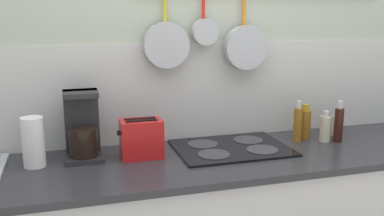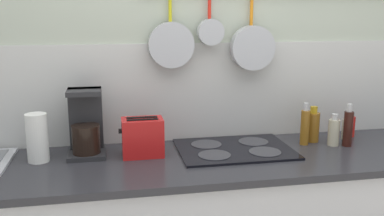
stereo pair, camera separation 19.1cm
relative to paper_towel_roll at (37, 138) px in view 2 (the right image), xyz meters
name	(u,v)px [view 2 (the right image)]	position (x,y,z in m)	size (l,w,h in m)	color
wall_back	(222,71)	(0.99, 0.26, 0.27)	(7.20, 0.15, 2.60)	#B2BCA8
countertop	(239,159)	(0.99, -0.11, -0.14)	(3.32, 0.66, 0.03)	#2D2D33
paper_towel_roll	(37,138)	(0.00, 0.00, 0.00)	(0.10, 0.10, 0.24)	white
coffee_maker	(86,128)	(0.23, 0.07, 0.02)	(0.19, 0.21, 0.34)	#262628
toaster	(143,137)	(0.51, -0.01, -0.02)	(0.22, 0.13, 0.20)	red
cooktop	(235,149)	(0.99, -0.01, -0.11)	(0.59, 0.44, 0.01)	black
bottle_sesame_oil	(305,126)	(1.39, 0.01, -0.02)	(0.05, 0.05, 0.23)	#8C5919
bottle_cooking_wine	(313,126)	(1.46, 0.06, -0.03)	(0.07, 0.07, 0.20)	#8C5919
bottle_olive_oil	(334,132)	(1.54, -0.03, -0.04)	(0.06, 0.06, 0.18)	#BFB799
bottle_hot_sauce	(348,128)	(1.61, -0.06, -0.02)	(0.05, 0.05, 0.23)	#33140F
bottle_vinegar	(346,129)	(1.67, 0.06, -0.06)	(0.05, 0.05, 0.14)	#BFB799
bottle_dish_soap	(351,126)	(1.73, 0.11, -0.06)	(0.05, 0.05, 0.14)	red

